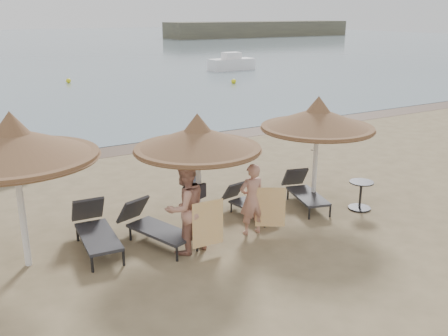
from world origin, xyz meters
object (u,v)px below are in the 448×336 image
at_px(person_left, 185,201).
at_px(lounger_far_right, 304,190).
at_px(person_right, 252,194).
at_px(lounger_far_left, 95,228).
at_px(palapa_right, 318,119).
at_px(palapa_left, 13,145).
at_px(palapa_center, 198,139).
at_px(side_table, 360,196).
at_px(lounger_near_left, 153,225).
at_px(lounger_near_right, 247,202).

bearing_deg(person_left, lounger_far_right, -178.47).
relative_size(lounger_far_right, person_right, 1.01).
distance_m(lounger_far_right, person_left, 4.14).
bearing_deg(lounger_far_left, palapa_right, 0.15).
xyz_separation_m(palapa_left, person_right, (4.78, -1.02, -1.56)).
bearing_deg(palapa_center, person_left, -134.33).
bearing_deg(lounger_far_left, palapa_left, -169.85).
height_order(palapa_left, palapa_right, palapa_left).
xyz_separation_m(lounger_far_left, side_table, (6.61, -1.34, -0.07)).
relative_size(lounger_near_left, lounger_far_right, 1.06).
relative_size(person_left, person_right, 1.19).
bearing_deg(lounger_far_left, side_table, -6.97).
height_order(lounger_far_left, lounger_near_left, lounger_far_left).
height_order(palapa_center, side_table, palapa_center).
height_order(lounger_far_right, person_left, person_left).
xyz_separation_m(lounger_near_right, lounger_far_right, (1.69, -0.16, 0.05)).
xyz_separation_m(lounger_far_left, person_left, (1.61, -1.22, 0.74)).
xyz_separation_m(palapa_center, lounger_far_right, (3.29, 0.23, -1.88)).
bearing_deg(lounger_near_right, palapa_center, -175.83).
distance_m(side_table, person_right, 3.35).
height_order(lounger_near_left, person_right, person_right).
relative_size(lounger_far_left, side_table, 2.86).
distance_m(lounger_far_left, side_table, 6.75).
distance_m(palapa_right, person_right, 2.90).
xyz_separation_m(palapa_center, side_table, (4.33, -0.80, -1.91)).
relative_size(palapa_left, person_left, 1.38).
distance_m(palapa_right, lounger_far_right, 1.96).
bearing_deg(palapa_center, lounger_far_left, 166.76).
bearing_deg(palapa_left, palapa_right, -2.31).
bearing_deg(person_left, palapa_left, -31.05).
xyz_separation_m(lounger_near_left, lounger_near_right, (2.70, 0.27, -0.08)).
distance_m(palapa_left, person_left, 3.52).
distance_m(palapa_left, person_right, 5.13).
bearing_deg(palapa_left, person_right, -12.01).
bearing_deg(side_table, person_right, 176.92).
distance_m(lounger_near_left, lounger_far_right, 4.39).
bearing_deg(palapa_center, side_table, -10.46).
bearing_deg(palapa_center, lounger_far_right, 4.08).
distance_m(palapa_center, person_left, 1.46).
relative_size(lounger_far_right, person_left, 0.85).
xyz_separation_m(lounger_near_left, person_left, (0.43, -0.81, 0.76)).
bearing_deg(person_right, lounger_far_left, -12.91).
bearing_deg(lounger_far_right, palapa_left, -165.79).
distance_m(side_table, person_left, 5.07).
height_order(palapa_left, side_table, palapa_left).
height_order(palapa_center, palapa_right, palapa_right).
distance_m(palapa_center, side_table, 4.80).
distance_m(palapa_center, lounger_near_right, 2.54).
bearing_deg(palapa_right, palapa_left, 177.69).
distance_m(palapa_center, lounger_near_left, 2.16).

